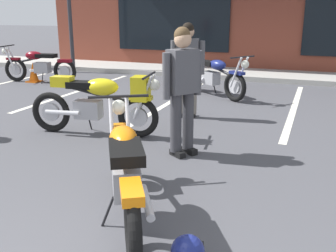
{
  "coord_description": "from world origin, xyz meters",
  "views": [
    {
      "loc": [
        1.63,
        -0.83,
        1.86
      ],
      "look_at": [
        0.03,
        3.33,
        0.55
      ],
      "focal_mm": 41.98,
      "sensor_mm": 36.0,
      "label": 1
    }
  ],
  "objects": [
    {
      "name": "sidewalk_kerb",
      "position": [
        0.0,
        10.78,
        0.07
      ],
      "size": [
        22.0,
        1.8,
        0.14
      ],
      "primitive_type": "cube",
      "color": "#A8A59E",
      "rests_on": "ground_plane"
    },
    {
      "name": "ground_plane",
      "position": [
        0.0,
        3.5,
        0.0
      ],
      "size": [
        80.0,
        80.0,
        0.0
      ],
      "primitive_type": "plane",
      "color": "#47474C"
    },
    {
      "name": "motorcycle_black_cruiser",
      "position": [
        -0.56,
        7.73,
        0.46
      ],
      "size": [
        1.82,
        1.44,
        0.98
      ],
      "color": "black",
      "rests_on": "ground_plane"
    },
    {
      "name": "brick_storefront_building",
      "position": [
        0.0,
        14.51,
        1.95
      ],
      "size": [
        15.03,
        6.75,
        3.89
      ],
      "color": "brown",
      "rests_on": "ground_plane"
    },
    {
      "name": "painted_stall_lines",
      "position": [
        -0.0,
        7.18,
        0.0
      ],
      "size": [
        12.59,
        4.8,
        0.01
      ],
      "color": "silver",
      "rests_on": "ground_plane"
    },
    {
      "name": "person_by_back_row",
      "position": [
        0.01,
        3.89,
        0.95
      ],
      "size": [
        0.43,
        0.55,
        1.68
      ],
      "color": "black",
      "rests_on": "ground_plane"
    },
    {
      "name": "helmet_on_pavement",
      "position": [
        0.85,
        1.6,
        0.13
      ],
      "size": [
        0.26,
        0.26,
        0.26
      ],
      "color": "navy",
      "rests_on": "ground_plane"
    },
    {
      "name": "person_in_shorts_foreground",
      "position": [
        -0.53,
        5.74,
        0.95
      ],
      "size": [
        0.61,
        0.34,
        1.68
      ],
      "color": "black",
      "rests_on": "ground_plane"
    },
    {
      "name": "motorcycle_blue_standard",
      "position": [
        -1.44,
        4.26,
        0.53
      ],
      "size": [
        2.1,
        0.75,
        0.98
      ],
      "color": "black",
      "rests_on": "ground_plane"
    },
    {
      "name": "motorcycle_red_sportbike",
      "position": [
        -5.41,
        7.79,
        0.46
      ],
      "size": [
        2.1,
        0.78,
        0.98
      ],
      "color": "black",
      "rests_on": "ground_plane"
    },
    {
      "name": "motorcycle_foreground_classic",
      "position": [
        0.06,
        2.15,
        0.46
      ],
      "size": [
        1.33,
        1.88,
        0.98
      ],
      "color": "black",
      "rests_on": "ground_plane"
    },
    {
      "name": "traffic_cone",
      "position": [
        -5.6,
        7.78,
        0.26
      ],
      "size": [
        0.34,
        0.34,
        0.53
      ],
      "color": "orange",
      "rests_on": "ground_plane"
    }
  ]
}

